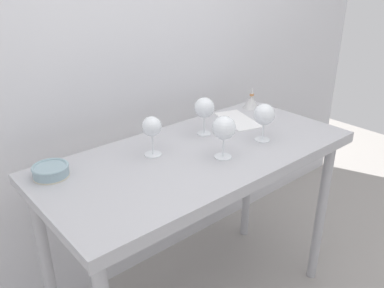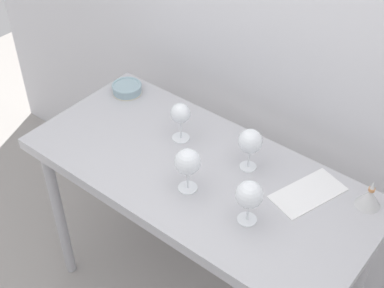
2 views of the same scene
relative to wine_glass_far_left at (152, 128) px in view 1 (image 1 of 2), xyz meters
name	(u,v)px [view 1 (image 1 of 2)]	position (x,y,z in m)	size (l,w,h in m)	color
back_wall	(132,41)	(0.18, 0.39, 0.28)	(3.80, 0.04, 2.60)	silver
steel_counter	(200,172)	(0.18, -0.10, -0.23)	(1.40, 0.65, 0.90)	#AEAEB4
wine_glass_far_left	(152,128)	(0.00, 0.00, 0.00)	(0.08, 0.08, 0.17)	white
wine_glass_near_right	(264,115)	(0.47, -0.20, 0.00)	(0.10, 0.10, 0.17)	white
wine_glass_near_center	(224,129)	(0.21, -0.21, 0.00)	(0.10, 0.10, 0.18)	white
wine_glass_far_right	(204,109)	(0.32, 0.03, 0.00)	(0.09, 0.09, 0.18)	white
tasting_sheet_upper	(238,120)	(0.57, 0.05, -0.12)	(0.14, 0.28, 0.00)	white
tasting_bowl	(51,170)	(-0.40, 0.10, -0.10)	(0.14, 0.14, 0.05)	beige
decanter_funnel	(251,102)	(0.77, 0.13, -0.09)	(0.09, 0.09, 0.12)	silver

